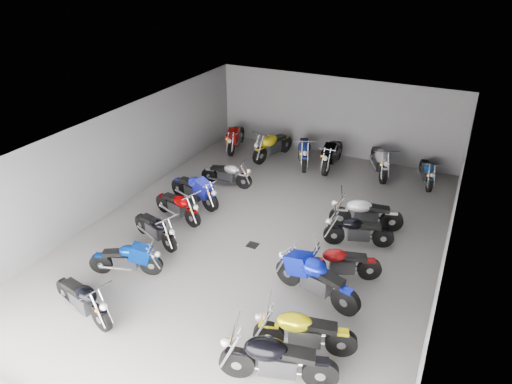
# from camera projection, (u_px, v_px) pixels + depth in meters

# --- Properties ---
(ground) EXTENTS (14.00, 14.00, 0.00)m
(ground) POSITION_uv_depth(u_px,v_px,m) (260.00, 237.00, 13.58)
(ground) COLOR gray
(ground) RESTS_ON ground
(wall_back) EXTENTS (10.00, 0.10, 3.20)m
(wall_back) POSITION_uv_depth(u_px,v_px,m) (335.00, 117.00, 18.37)
(wall_back) COLOR slate
(wall_back) RESTS_ON ground
(wall_left) EXTENTS (0.10, 14.00, 3.20)m
(wall_left) POSITION_uv_depth(u_px,v_px,m) (121.00, 158.00, 14.76)
(wall_left) COLOR slate
(wall_left) RESTS_ON ground
(wall_right) EXTENTS (0.10, 14.00, 3.20)m
(wall_right) POSITION_uv_depth(u_px,v_px,m) (449.00, 232.00, 10.89)
(wall_right) COLOR slate
(wall_right) RESTS_ON ground
(ceiling) EXTENTS (10.00, 14.00, 0.04)m
(ceiling) POSITION_uv_depth(u_px,v_px,m) (260.00, 135.00, 12.06)
(ceiling) COLOR black
(ceiling) RESTS_ON wall_back
(drain_grate) EXTENTS (0.32, 0.32, 0.01)m
(drain_grate) POSITION_uv_depth(u_px,v_px,m) (253.00, 245.00, 13.18)
(drain_grate) COLOR black
(drain_grate) RESTS_ON ground
(motorcycle_left_a) EXTENTS (2.06, 0.63, 0.92)m
(motorcycle_left_a) POSITION_uv_depth(u_px,v_px,m) (83.00, 299.00, 10.43)
(motorcycle_left_a) COLOR black
(motorcycle_left_a) RESTS_ON ground
(motorcycle_left_b) EXTENTS (1.83, 0.87, 0.85)m
(motorcycle_left_b) POSITION_uv_depth(u_px,v_px,m) (127.00, 259.00, 11.83)
(motorcycle_left_b) COLOR black
(motorcycle_left_b) RESTS_ON ground
(motorcycle_left_c) EXTENTS (1.90, 0.76, 0.86)m
(motorcycle_left_c) POSITION_uv_depth(u_px,v_px,m) (155.00, 228.00, 13.11)
(motorcycle_left_c) COLOR black
(motorcycle_left_c) RESTS_ON ground
(motorcycle_left_d) EXTENTS (1.97, 0.65, 0.88)m
(motorcycle_left_d) POSITION_uv_depth(u_px,v_px,m) (178.00, 206.00, 14.24)
(motorcycle_left_d) COLOR black
(motorcycle_left_d) RESTS_ON ground
(motorcycle_left_e) EXTENTS (2.14, 0.71, 0.96)m
(motorcycle_left_e) POSITION_uv_depth(u_px,v_px,m) (195.00, 190.00, 15.09)
(motorcycle_left_e) COLOR black
(motorcycle_left_e) RESTS_ON ground
(motorcycle_left_f) EXTENTS (1.94, 0.43, 0.85)m
(motorcycle_left_f) POSITION_uv_depth(u_px,v_px,m) (227.00, 174.00, 16.28)
(motorcycle_left_f) COLOR black
(motorcycle_left_f) RESTS_ON ground
(motorcycle_right_a) EXTENTS (2.29, 0.84, 1.04)m
(motorcycle_right_a) POSITION_uv_depth(u_px,v_px,m) (277.00, 360.00, 8.79)
(motorcycle_right_a) COLOR black
(motorcycle_right_a) RESTS_ON ground
(motorcycle_right_b) EXTENTS (2.13, 0.81, 0.97)m
(motorcycle_right_b) POSITION_uv_depth(u_px,v_px,m) (304.00, 332.00, 9.49)
(motorcycle_right_b) COLOR black
(motorcycle_right_b) RESTS_ON ground
(motorcycle_right_c) EXTENTS (2.33, 0.76, 1.04)m
(motorcycle_right_c) POSITION_uv_depth(u_px,v_px,m) (315.00, 279.00, 10.96)
(motorcycle_right_c) COLOR black
(motorcycle_right_c) RESTS_ON ground
(motorcycle_right_d) EXTENTS (1.90, 0.94, 0.89)m
(motorcycle_right_d) POSITION_uv_depth(u_px,v_px,m) (341.00, 263.00, 11.64)
(motorcycle_right_d) COLOR black
(motorcycle_right_d) RESTS_ON ground
(motorcycle_right_e) EXTENTS (1.92, 0.80, 0.88)m
(motorcycle_right_e) POSITION_uv_depth(u_px,v_px,m) (358.00, 231.00, 12.97)
(motorcycle_right_e) COLOR black
(motorcycle_right_e) RESTS_ON ground
(motorcycle_right_f) EXTENTS (2.15, 0.82, 0.97)m
(motorcycle_right_f) POSITION_uv_depth(u_px,v_px,m) (365.00, 214.00, 13.72)
(motorcycle_right_f) COLOR black
(motorcycle_right_f) RESTS_ON ground
(motorcycle_back_a) EXTENTS (0.66, 2.20, 0.98)m
(motorcycle_back_a) POSITION_uv_depth(u_px,v_px,m) (236.00, 137.00, 19.25)
(motorcycle_back_a) COLOR black
(motorcycle_back_a) RESTS_ON ground
(motorcycle_back_b) EXTENTS (0.77, 2.29, 1.02)m
(motorcycle_back_b) POSITION_uv_depth(u_px,v_px,m) (272.00, 145.00, 18.41)
(motorcycle_back_b) COLOR black
(motorcycle_back_b) RESTS_ON ground
(motorcycle_back_c) EXTENTS (1.00, 2.21, 1.02)m
(motorcycle_back_c) POSITION_uv_depth(u_px,v_px,m) (304.00, 151.00, 17.92)
(motorcycle_back_c) COLOR black
(motorcycle_back_c) RESTS_ON ground
(motorcycle_back_d) EXTENTS (0.47, 2.37, 1.04)m
(motorcycle_back_d) POSITION_uv_depth(u_px,v_px,m) (332.00, 154.00, 17.62)
(motorcycle_back_d) COLOR black
(motorcycle_back_d) RESTS_ON ground
(motorcycle_back_e) EXTENTS (1.09, 2.20, 1.03)m
(motorcycle_back_e) POSITION_uv_depth(u_px,v_px,m) (379.00, 161.00, 17.08)
(motorcycle_back_e) COLOR black
(motorcycle_back_e) RESTS_ON ground
(motorcycle_back_f) EXTENTS (0.71, 1.89, 0.85)m
(motorcycle_back_f) POSITION_uv_depth(u_px,v_px,m) (427.00, 172.00, 16.44)
(motorcycle_back_f) COLOR black
(motorcycle_back_f) RESTS_ON ground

